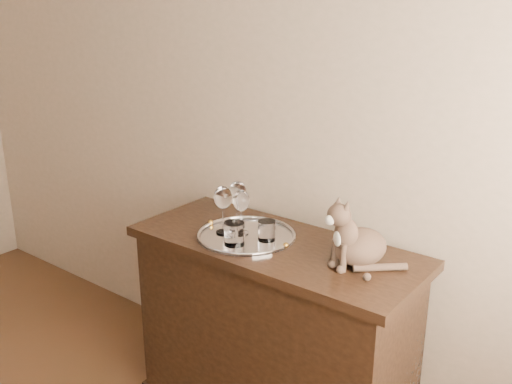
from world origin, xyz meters
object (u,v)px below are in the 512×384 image
tray (246,237)px  sideboard (273,335)px  tumbler_c (267,231)px  wine_glass_a (238,204)px  tumbler_b (234,234)px  wine_glass_d (241,212)px  wine_glass_c (223,210)px  cat (361,230)px

tray → sideboard: bearing=14.2°
tumbler_c → sideboard: bearing=26.2°
sideboard → wine_glass_a: size_ratio=6.05×
tray → tumbler_b: (0.02, -0.10, 0.05)m
sideboard → tumbler_c: 0.47m
tray → wine_glass_d: bearing=165.4°
wine_glass_c → tumbler_b: wine_glass_c is taller
wine_glass_c → tumbler_b: (0.11, -0.07, -0.05)m
tumbler_b → tumbler_c: size_ratio=1.13×
tray → wine_glass_a: 0.15m
cat → wine_glass_c: bearing=-147.4°
wine_glass_a → tray: bearing=-32.3°
wine_glass_c → sideboard: bearing=16.1°
wine_glass_c → tumbler_c: wine_glass_c is taller
tray → tumbler_b: bearing=-79.6°
wine_glass_d → tumbler_b: size_ratio=2.05×
wine_glass_a → wine_glass_d: 0.08m
tumbler_b → tray: bearing=100.4°
tumbler_c → tray: bearing=-169.9°
sideboard → cat: (0.36, 0.03, 0.56)m
wine_glass_c → cat: (0.57, 0.10, 0.03)m
tumbler_b → wine_glass_c: bearing=149.7°
sideboard → tray: (-0.12, -0.03, 0.43)m
sideboard → wine_glass_a: 0.57m
sideboard → wine_glass_a: (-0.21, 0.03, 0.53)m
tumbler_b → cat: (0.46, 0.16, 0.08)m
wine_glass_a → tumbler_c: size_ratio=2.46×
wine_glass_c → tumbler_b: 0.14m
wine_glass_d → tumbler_b: wine_glass_d is taller
tumbler_c → tumbler_b: bearing=-122.6°
wine_glass_c → wine_glass_d: 0.07m
sideboard → wine_glass_a: bearing=172.0°
tumbler_c → cat: size_ratio=0.30×
sideboard → tumbler_b: size_ratio=13.19×
wine_glass_d → cat: bearing=6.2°
wine_glass_c → wine_glass_d: bearing=32.8°
tray → tumbler_c: size_ratio=4.96×
wine_glass_a → wine_glass_c: wine_glass_c is taller
tray → wine_glass_c: size_ratio=1.99×
tumbler_c → wine_glass_c: bearing=-165.5°
cat → tumbler_b: bearing=-137.6°
wine_glass_c → cat: 0.58m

